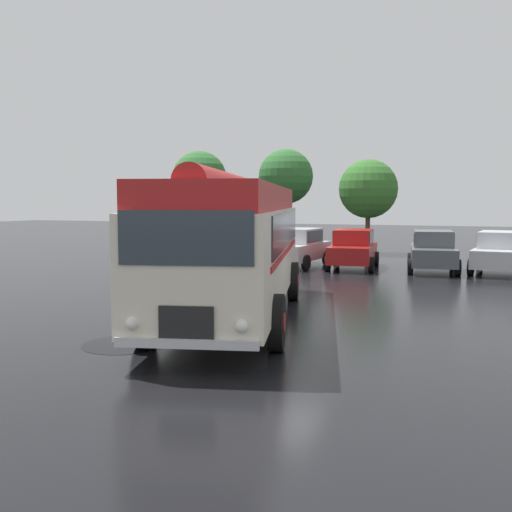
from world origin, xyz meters
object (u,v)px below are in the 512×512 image
object	(u,v)px
vintage_bus	(233,241)
car_mid_right	(433,251)
car_near_left	(298,247)
car_far_right	(499,252)
car_mid_left	(353,249)

from	to	relation	value
vintage_bus	car_mid_right	bearing A→B (deg)	73.07
car_near_left	car_mid_right	size ratio (longest dim) A/B	0.98
car_near_left	car_far_right	world-z (taller)	same
vintage_bus	car_mid_left	bearing A→B (deg)	88.09
car_near_left	car_far_right	size ratio (longest dim) A/B	0.99
car_near_left	car_mid_left	size ratio (longest dim) A/B	0.99
car_mid_left	car_far_right	xyz separation A→B (m)	(5.77, 0.37, 0.00)
car_mid_left	car_mid_right	bearing A→B (deg)	2.05
car_near_left	car_mid_left	bearing A→B (deg)	0.01
car_mid_right	car_far_right	bearing A→B (deg)	5.82
vintage_bus	car_far_right	distance (m)	13.74
car_near_left	car_far_right	bearing A→B (deg)	2.60
car_near_left	car_mid_left	xyz separation A→B (m)	(2.45, 0.00, 0.00)
vintage_bus	car_mid_right	size ratio (longest dim) A/B	2.37
car_near_left	car_mid_left	distance (m)	2.45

